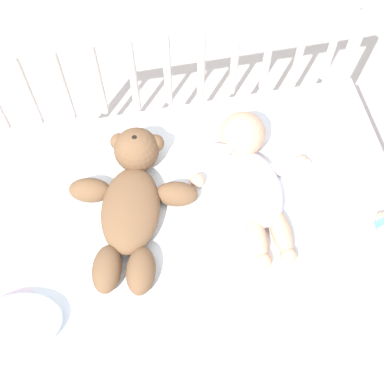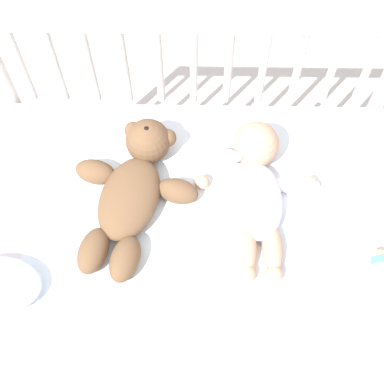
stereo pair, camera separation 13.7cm
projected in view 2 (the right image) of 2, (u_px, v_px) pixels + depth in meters
The scene contains 7 objects.
ground_plane at pixel (192, 268), 1.87m from camera, with size 12.00×12.00×0.00m, color silver.
crib_mattress at pixel (192, 239), 1.65m from camera, with size 1.11×0.64×0.51m.
crib_rail at pixel (194, 83), 1.52m from camera, with size 1.11×0.04×0.83m.
blanket at pixel (195, 206), 1.41m from camera, with size 0.87×0.55×0.01m.
teddy_bear at pixel (133, 188), 1.39m from camera, with size 0.34×0.46×0.12m.
baby at pixel (257, 185), 1.39m from camera, with size 0.34×0.44×0.13m.
baby_bottle at pixel (383, 276), 1.30m from camera, with size 0.05×0.14×0.05m.
Camera 2 is at (0.01, -0.65, 1.78)m, focal length 50.00 mm.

